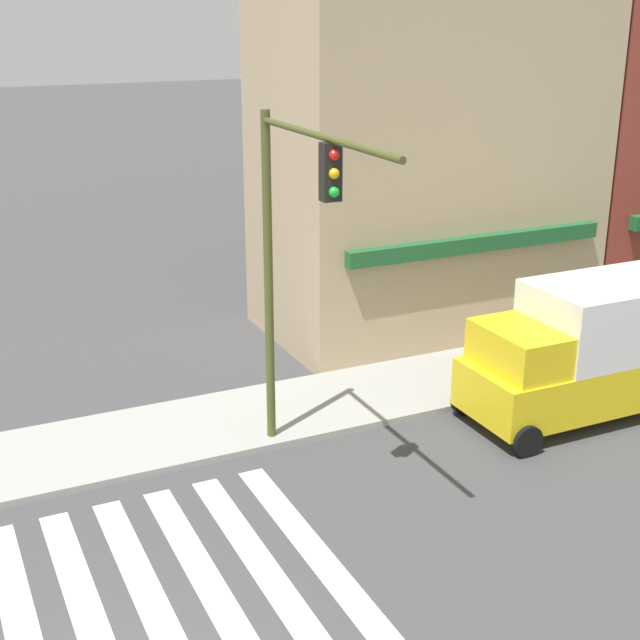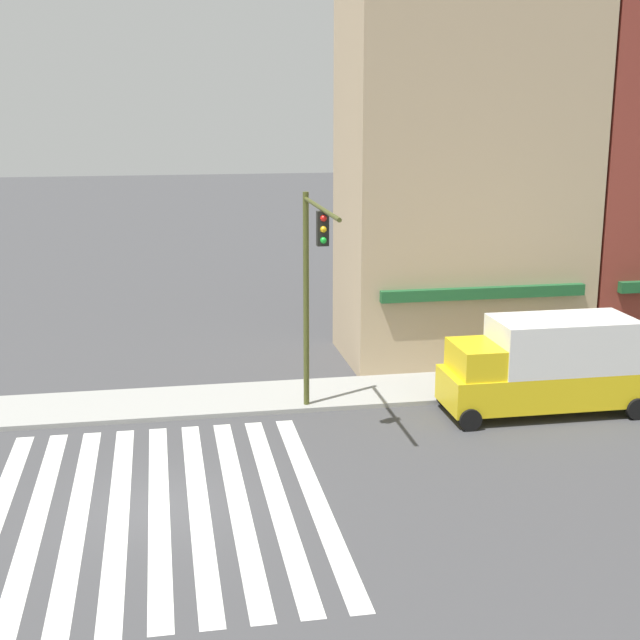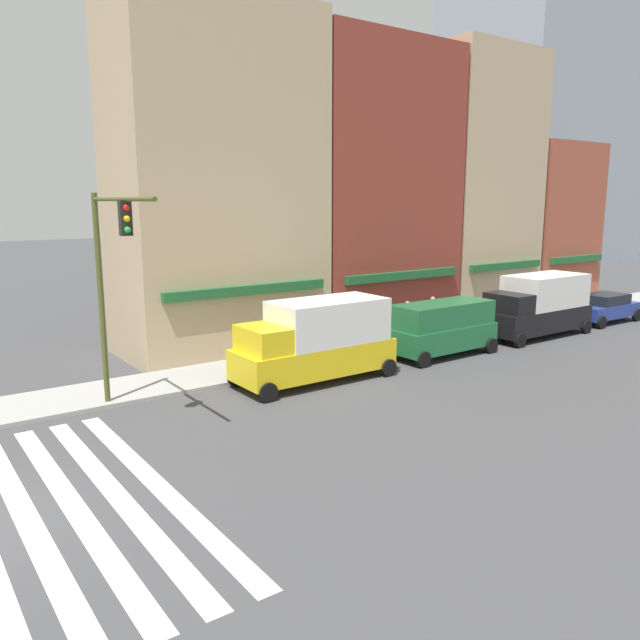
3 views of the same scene
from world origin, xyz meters
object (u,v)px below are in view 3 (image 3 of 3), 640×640
Objects in this scene: traffic_signal at (110,267)px; sedan_blue at (605,307)px; pedestrian_orange_vest at (407,318)px; pedestrian_green_top at (432,313)px; box_truck_yellow at (317,340)px; box_truck_black at (538,305)px; pedestrian_blue_shirt at (364,323)px; van_green at (442,327)px.

sedan_blue is (26.79, -0.56, -3.86)m from traffic_signal.
traffic_signal reaches higher than pedestrian_orange_vest.
traffic_signal is 27.08m from sedan_blue.
sedan_blue is at bearing -1.19° from traffic_signal.
pedestrian_orange_vest is (-1.97, -0.26, 0.00)m from pedestrian_green_top.
box_truck_yellow is 13.43m from box_truck_black.
box_truck_yellow is 10.09m from pedestrian_green_top.
box_truck_yellow and box_truck_black have the same top height.
sedan_blue is at bearing 135.66° from pedestrian_blue_shirt.
van_green is at bearing -2.30° from traffic_signal.
box_truck_yellow is 8.15m from pedestrian_orange_vest.
box_truck_black is 6.67m from pedestrian_orange_vest.
pedestrian_blue_shirt is at bearing 113.49° from van_green.
pedestrian_orange_vest is at bearing 9.66° from traffic_signal.
pedestrian_orange_vest is (0.86, 3.08, -0.21)m from van_green.
box_truck_yellow is at bearing -179.85° from box_truck_black.
box_truck_yellow is (7.25, -0.56, -3.11)m from traffic_signal.
pedestrian_blue_shirt is (-14.41, 3.46, 0.23)m from sedan_blue.
traffic_signal is 3.90× the size of pedestrian_orange_vest.
van_green is 1.14× the size of sedan_blue.
pedestrian_blue_shirt is (-4.38, 0.12, 0.00)m from pedestrian_green_top.
box_truck_black is at bearing -1.55° from traffic_signal.
box_truck_yellow is 6.69m from van_green.
box_truck_yellow is 1.40× the size of sedan_blue.
van_green is at bearing 83.30° from pedestrian_blue_shirt.
traffic_signal is 1.11× the size of box_truck_black.
box_truck_yellow is at bearing -179.51° from sedan_blue.
sedan_blue is 14.82m from pedestrian_blue_shirt.
pedestrian_green_top is at bearing 147.55° from pedestrian_blue_shirt.
traffic_signal is 1.37× the size of van_green.
traffic_signal reaches higher than pedestrian_blue_shirt.
box_truck_black is at bearing 126.54° from pedestrian_blue_shirt.
box_truck_black is (13.43, 0.00, 0.00)m from box_truck_yellow.
sedan_blue is 12.40m from pedestrian_orange_vest.
sedan_blue is 2.49× the size of pedestrian_blue_shirt.
van_green is (6.68, -0.00, -0.30)m from box_truck_yellow.
box_truck_black is at bearing 1.92° from pedestrian_green_top.
pedestrian_green_top and pedestrian_orange_vest have the same top height.
pedestrian_green_top is at bearing -148.81° from pedestrian_orange_vest.
sedan_blue is (6.11, 0.00, -0.75)m from box_truck_black.
van_green reaches higher than pedestrian_blue_shirt.
pedestrian_blue_shirt is (5.13, 3.46, -0.51)m from box_truck_yellow.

